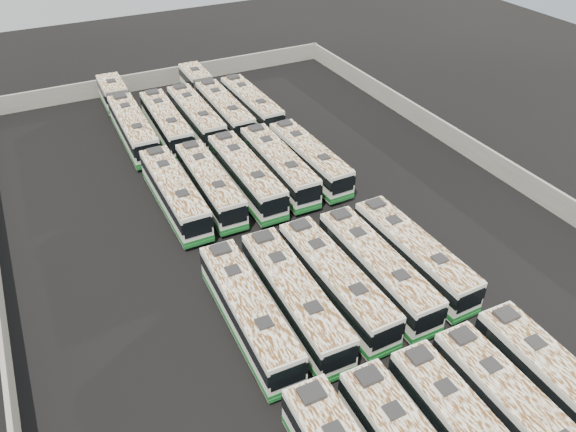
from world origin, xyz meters
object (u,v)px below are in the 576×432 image
object	(u,v)px
bus_midfront_left	(294,298)
bus_back_center	(196,117)
bus_front_right	(520,417)
bus_back_left	(166,123)
bus_midback_left	(210,184)
bus_back_far_left	(126,116)
bus_front_far_right	(565,393)
bus_midback_far_left	(174,193)
bus_midfront_right	(376,269)
bus_midfront_far_right	(413,254)
bus_midfront_far_left	(249,312)
bus_midback_right	(278,165)
bus_back_far_right	(251,105)
bus_midfront_center	(335,282)
bus_midback_center	(246,175)
bus_midback_far_right	(309,158)
bus_back_right	(214,100)

from	to	relation	value
bus_midfront_left	bus_back_center	bearing A→B (deg)	84.86
bus_front_right	bus_back_left	xyz separation A→B (m)	(-6.71, 44.03, 0.03)
bus_front_right	bus_midback_left	world-z (taller)	bus_midback_left
bus_back_far_left	bus_front_far_right	bearing A→B (deg)	-72.79
bus_midback_far_left	bus_back_center	distance (m)	15.34
bus_midfront_right	bus_midfront_far_right	world-z (taller)	bus_midfront_right
bus_midfront_far_left	bus_midfront_left	size ratio (longest dim) A/B	0.99
bus_midback_right	bus_back_center	xyz separation A→B (m)	(-3.44, 13.61, -0.01)
bus_front_right	bus_back_far_right	xyz separation A→B (m)	(3.40, 44.27, 0.01)
bus_front_far_right	bus_midfront_center	bearing A→B (deg)	117.38
bus_back_far_left	bus_back_center	world-z (taller)	bus_back_far_left
bus_midfront_center	bus_back_far_right	xyz separation A→B (m)	(6.82, 30.28, -0.05)
bus_midback_left	bus_midback_center	bearing A→B (deg)	-1.30
bus_midback_far_right	bus_back_right	world-z (taller)	bus_back_right
bus_midfront_left	bus_midfront_far_right	distance (m)	10.21
bus_midfront_center	bus_midback_far_left	world-z (taller)	bus_midback_far_left
bus_back_left	bus_midback_left	bearing A→B (deg)	-89.03
bus_midfront_far_left	bus_midback_left	distance (m)	16.61
bus_midfront_far_right	bus_midback_far_left	xyz separation A→B (m)	(-13.53, 16.23, 0.05)
bus_midfront_right	bus_back_left	bearing A→B (deg)	102.53
bus_midback_far_left	bus_midback_right	world-z (taller)	bus_midback_far_left
bus_midback_far_left	bus_back_far_right	bearing A→B (deg)	46.00
bus_midfront_right	bus_back_far_right	size ratio (longest dim) A/B	1.02
bus_midfront_far_right	bus_back_center	world-z (taller)	bus_back_center
bus_midfront_left	bus_midback_right	world-z (taller)	bus_midfront_left
bus_midfront_far_right	bus_back_center	xyz separation A→B (m)	(-6.75, 29.99, 0.03)
bus_front_far_right	bus_midfront_far_right	world-z (taller)	bus_front_far_right
bus_front_right	bus_back_right	distance (m)	47.33
bus_front_far_right	bus_midfront_far_right	bearing A→B (deg)	91.37
bus_midfront_left	bus_back_right	bearing A→B (deg)	79.85
bus_midback_right	bus_back_right	xyz separation A→B (m)	(-0.06, 16.90, -0.04)
bus_midback_left	bus_back_far_right	world-z (taller)	bus_midback_left
bus_back_far_right	bus_back_center	bearing A→B (deg)	-178.73
bus_front_far_right	bus_back_right	bearing A→B (deg)	95.27
bus_midfront_left	bus_midback_far_right	size ratio (longest dim) A/B	1.04
bus_front_right	bus_midfront_far_right	size ratio (longest dim) A/B	0.99
bus_back_right	bus_back_center	bearing A→B (deg)	-135.18
bus_midback_far_left	bus_midfront_center	bearing A→B (deg)	-67.64
bus_midfront_far_left	bus_midback_center	xyz separation A→B (m)	(6.76, 16.15, 0.03)
bus_midfront_left	bus_back_far_left	xyz separation A→B (m)	(-3.37, 33.77, -0.00)
bus_midfront_far_right	bus_back_far_right	distance (m)	30.22
bus_back_center	bus_midback_far_right	bearing A→B (deg)	-63.77
bus_midfront_right	bus_back_right	distance (m)	33.47
bus_midfront_far_right	bus_midback_left	xyz separation A→B (m)	(-10.24, 16.27, -0.01)
bus_midback_center	bus_back_center	xyz separation A→B (m)	(0.01, 13.85, -0.02)
bus_midfront_left	bus_midfront_far_right	size ratio (longest dim) A/B	1.03
bus_back_left	bus_back_center	world-z (taller)	bus_back_center
bus_midback_far_left	bus_back_far_left	world-z (taller)	bus_back_far_left
bus_midfront_center	bus_midback_center	xyz separation A→B (m)	(0.08, 16.20, 0.02)
bus_midfront_center	bus_midback_center	distance (m)	16.20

